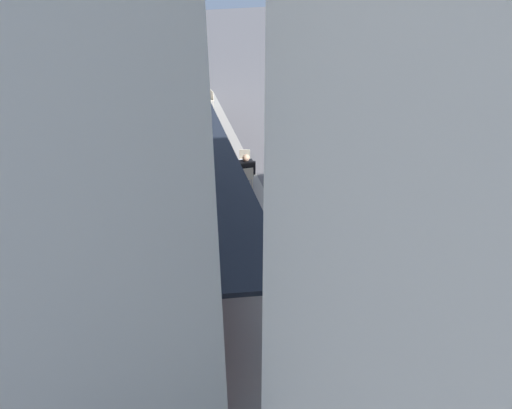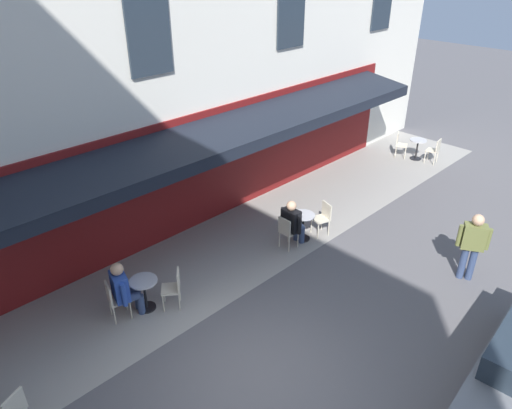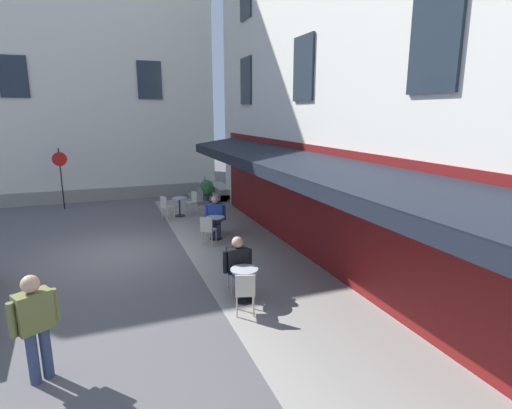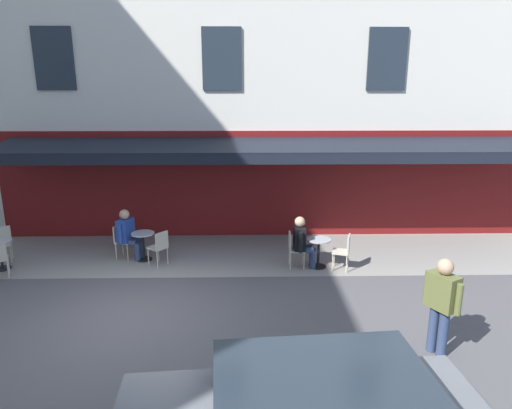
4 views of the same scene
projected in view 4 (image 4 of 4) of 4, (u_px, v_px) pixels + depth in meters
The scene contains 14 objects.
ground_plane at pixel (130, 315), 8.76m from camera, with size 70.00×70.00×0.00m, color #565456.
sidewalk_cafe_terrace at pixel (280, 253), 12.12m from camera, with size 20.50×3.20×0.01m, color gray.
cafe_building_facade at pixel (291, 2), 16.11m from camera, with size 20.00×10.70×15.00m.
cafe_table_near_entrance at pixel (0, 251), 10.89m from camera, with size 0.60×0.60×0.75m.
cafe_chair_cream_corner_right at pixel (3, 241), 11.44m from camera, with size 0.52×0.52×0.91m.
cafe_table_streetside at pixel (143, 242), 11.49m from camera, with size 0.60×0.60×0.75m.
cafe_chair_cream_near_door at pixel (159, 245), 11.12m from camera, with size 0.56×0.56×0.91m.
cafe_chair_cream_corner_left at pixel (121, 238), 11.63m from camera, with size 0.49×0.49×0.91m.
cafe_table_far_end at pixel (319, 249), 11.03m from camera, with size 0.60×0.60×0.75m.
cafe_chair_cream_kerbside at pixel (344, 249), 10.84m from camera, with size 0.50×0.50×0.91m.
cafe_chair_cream_by_window at pixel (294, 247), 11.01m from camera, with size 0.41×0.41×0.91m.
seated_patron_in_blue at pixel (128, 233), 11.53m from camera, with size 0.64×0.68×1.35m.
seated_companion_in_black at pixel (302, 241), 10.97m from camera, with size 0.56×0.69×1.33m.
walking_pedestrian_in_olive at pixel (442, 300), 7.25m from camera, with size 0.49×0.63×1.72m.
Camera 4 is at (-2.35, 7.96, 4.37)m, focal length 30.79 mm.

